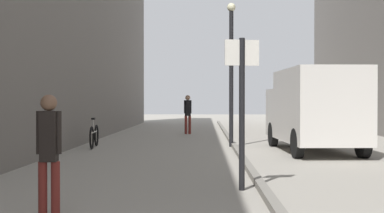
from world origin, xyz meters
The scene contains 8 objects.
ground_plane centered at (0.00, 12.00, 0.00)m, with size 80.00×80.00×0.00m, color gray.
kerb_strip centered at (1.58, 12.00, 0.06)m, with size 0.16×40.00×0.12m, color slate.
pedestrian_main_foreground centered at (-0.15, 20.27, 1.03)m, with size 0.34×0.26×1.78m.
pedestrian_mid_block centered at (-1.38, 3.94, 0.93)m, with size 0.32×0.21×1.61m.
delivery_van centered at (3.87, 12.54, 1.30)m, with size 2.19×5.08×2.44m.
street_sign_post centered at (1.24, 6.14, 1.55)m, with size 0.59×0.15×2.60m.
lamp_post centered at (1.49, 14.09, 2.72)m, with size 0.28×0.28×4.76m.
bicycle_leaning centered at (-2.98, 13.65, 0.38)m, with size 0.20×1.77×0.98m.
Camera 1 is at (0.59, -2.29, 1.54)m, focal length 46.21 mm.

